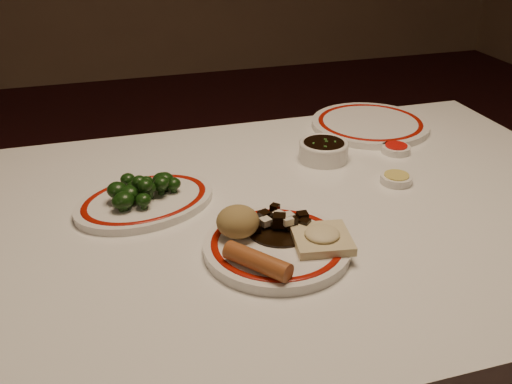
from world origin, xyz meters
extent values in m
cube|color=white|center=(0.00, 0.00, 0.73)|extent=(1.20, 0.90, 0.04)
cylinder|color=black|center=(-0.54, 0.39, 0.35)|extent=(0.06, 0.06, 0.71)
cylinder|color=black|center=(0.54, 0.39, 0.35)|extent=(0.06, 0.06, 0.71)
cylinder|color=white|center=(-0.12, -0.13, 0.76)|extent=(0.29, 0.29, 0.02)
torus|color=maroon|center=(-0.12, -0.13, 0.77)|extent=(0.25, 0.25, 0.00)
ellipsoid|color=#9A7E48|center=(-0.18, -0.09, 0.79)|extent=(0.07, 0.07, 0.05)
cylinder|color=#9D5326|center=(-0.18, -0.19, 0.78)|extent=(0.09, 0.11, 0.03)
cube|color=beige|center=(-0.06, -0.15, 0.78)|extent=(0.10, 0.10, 0.01)
ellipsoid|color=beige|center=(-0.06, -0.15, 0.79)|extent=(0.06, 0.06, 0.02)
cylinder|color=black|center=(-0.11, -0.09, 0.77)|extent=(0.11, 0.11, 0.00)
cube|color=black|center=(-0.12, -0.09, 0.78)|extent=(0.02, 0.02, 0.02)
cube|color=black|center=(-0.11, -0.08, 0.79)|extent=(0.03, 0.03, 0.02)
cube|color=black|center=(-0.11, -0.08, 0.78)|extent=(0.02, 0.02, 0.02)
cube|color=black|center=(-0.09, -0.10, 0.79)|extent=(0.02, 0.02, 0.02)
cube|color=black|center=(-0.11, -0.09, 0.79)|extent=(0.03, 0.03, 0.02)
cube|color=black|center=(-0.15, -0.09, 0.78)|extent=(0.02, 0.02, 0.02)
cube|color=black|center=(-0.13, -0.07, 0.78)|extent=(0.02, 0.02, 0.02)
cube|color=black|center=(-0.10, -0.05, 0.78)|extent=(0.02, 0.02, 0.01)
cube|color=black|center=(-0.07, -0.09, 0.78)|extent=(0.02, 0.02, 0.02)
cube|color=black|center=(-0.07, -0.11, 0.78)|extent=(0.02, 0.02, 0.02)
cube|color=beige|center=(-0.13, -0.09, 0.78)|extent=(0.02, 0.02, 0.01)
cube|color=beige|center=(-0.11, -0.08, 0.79)|extent=(0.02, 0.02, 0.01)
cube|color=beige|center=(-0.10, -0.10, 0.79)|extent=(0.02, 0.02, 0.01)
cube|color=beige|center=(-0.09, -0.09, 0.79)|extent=(0.02, 0.02, 0.01)
torus|color=maroon|center=(-0.31, 0.09, 0.77)|extent=(0.30, 0.30, 0.00)
cylinder|color=#23471C|center=(-0.34, 0.08, 0.77)|extent=(0.01, 0.01, 0.01)
ellipsoid|color=black|center=(-0.34, 0.08, 0.78)|extent=(0.04, 0.04, 0.03)
cylinder|color=#23471C|center=(-0.32, 0.05, 0.77)|extent=(0.01, 0.01, 0.01)
ellipsoid|color=black|center=(-0.32, 0.05, 0.78)|extent=(0.03, 0.03, 0.02)
cylinder|color=#23471C|center=(-0.33, 0.09, 0.77)|extent=(0.01, 0.01, 0.01)
ellipsoid|color=black|center=(-0.33, 0.09, 0.78)|extent=(0.04, 0.04, 0.03)
cylinder|color=#23471C|center=(-0.28, 0.11, 0.77)|extent=(0.01, 0.01, 0.01)
ellipsoid|color=black|center=(-0.28, 0.11, 0.79)|extent=(0.03, 0.03, 0.03)
cylinder|color=#23471C|center=(-0.30, 0.09, 0.77)|extent=(0.01, 0.01, 0.01)
ellipsoid|color=black|center=(-0.30, 0.09, 0.79)|extent=(0.03, 0.03, 0.02)
cylinder|color=#23471C|center=(-0.31, 0.09, 0.77)|extent=(0.01, 0.01, 0.01)
ellipsoid|color=black|center=(-0.31, 0.09, 0.78)|extent=(0.03, 0.03, 0.02)
cylinder|color=#23471C|center=(-0.33, 0.09, 0.77)|extent=(0.01, 0.01, 0.01)
ellipsoid|color=black|center=(-0.33, 0.09, 0.79)|extent=(0.03, 0.03, 0.03)
cylinder|color=#23471C|center=(-0.36, 0.05, 0.77)|extent=(0.01, 0.01, 0.01)
ellipsoid|color=black|center=(-0.36, 0.05, 0.78)|extent=(0.03, 0.03, 0.03)
cylinder|color=#23471C|center=(-0.28, 0.10, 0.77)|extent=(0.01, 0.01, 0.01)
ellipsoid|color=black|center=(-0.28, 0.10, 0.78)|extent=(0.03, 0.03, 0.02)
cylinder|color=#23471C|center=(-0.31, 0.09, 0.77)|extent=(0.01, 0.01, 0.01)
ellipsoid|color=black|center=(-0.31, 0.09, 0.79)|extent=(0.03, 0.03, 0.02)
cylinder|color=#23471C|center=(-0.35, 0.06, 0.77)|extent=(0.01, 0.01, 0.01)
ellipsoid|color=black|center=(-0.35, 0.06, 0.79)|extent=(0.04, 0.04, 0.03)
cylinder|color=#23471C|center=(-0.36, 0.09, 0.77)|extent=(0.01, 0.01, 0.01)
ellipsoid|color=black|center=(-0.36, 0.09, 0.79)|extent=(0.04, 0.04, 0.03)
cylinder|color=#23471C|center=(-0.32, 0.09, 0.77)|extent=(0.01, 0.01, 0.01)
ellipsoid|color=black|center=(-0.32, 0.09, 0.79)|extent=(0.03, 0.03, 0.03)
cylinder|color=#23471C|center=(-0.31, 0.10, 0.77)|extent=(0.01, 0.01, 0.01)
ellipsoid|color=black|center=(-0.31, 0.10, 0.79)|extent=(0.03, 0.03, 0.02)
cylinder|color=#23471C|center=(-0.26, 0.10, 0.77)|extent=(0.01, 0.01, 0.01)
ellipsoid|color=black|center=(-0.26, 0.10, 0.78)|extent=(0.03, 0.03, 0.02)
cylinder|color=#23471C|center=(-0.34, 0.14, 0.77)|extent=(0.01, 0.01, 0.01)
ellipsoid|color=black|center=(-0.34, 0.14, 0.79)|extent=(0.03, 0.03, 0.02)
cylinder|color=#23471C|center=(-0.27, 0.11, 0.77)|extent=(0.01, 0.01, 0.01)
ellipsoid|color=black|center=(-0.27, 0.11, 0.79)|extent=(0.04, 0.04, 0.03)
ellipsoid|color=black|center=(-0.31, 0.09, 0.80)|extent=(0.02, 0.02, 0.02)
ellipsoid|color=black|center=(-0.31, 0.07, 0.80)|extent=(0.03, 0.03, 0.02)
ellipsoid|color=black|center=(-0.32, 0.09, 0.80)|extent=(0.03, 0.03, 0.02)
ellipsoid|color=black|center=(-0.28, 0.09, 0.79)|extent=(0.03, 0.03, 0.02)
cylinder|color=white|center=(0.09, 0.18, 0.77)|extent=(0.11, 0.11, 0.04)
cylinder|color=black|center=(0.09, 0.18, 0.79)|extent=(0.09, 0.09, 0.00)
cylinder|color=white|center=(0.26, 0.17, 0.76)|extent=(0.06, 0.06, 0.02)
cylinder|color=red|center=(0.26, 0.17, 0.77)|extent=(0.05, 0.05, 0.00)
cylinder|color=white|center=(0.19, 0.04, 0.76)|extent=(0.06, 0.06, 0.02)
cylinder|color=#D0BE55|center=(0.19, 0.04, 0.77)|extent=(0.05, 0.05, 0.00)
cylinder|color=white|center=(0.27, 0.33, 0.76)|extent=(0.38, 0.38, 0.02)
torus|color=maroon|center=(0.27, 0.33, 0.77)|extent=(0.33, 0.33, 0.00)
camera|label=1|loc=(-0.38, -0.87, 1.27)|focal=40.00mm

